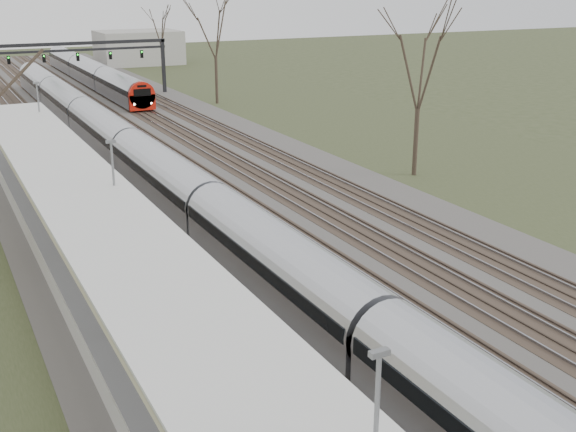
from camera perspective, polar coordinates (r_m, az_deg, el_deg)
name	(u,v)px	position (r m, az deg, el deg)	size (l,w,h in m)	color
track_bed	(156,156)	(54.11, -10.42, 4.70)	(24.00, 160.00, 0.22)	#474442
platform	(73,244)	(35.58, -16.61, -2.16)	(3.50, 69.00, 1.00)	#9E9B93
canopy	(88,200)	(30.29, -15.56, 1.24)	(4.10, 50.00, 3.11)	slate
signal_gantry	(70,53)	(82.26, -16.82, 12.22)	(21.00, 0.59, 6.08)	black
tree_east_far	(420,64)	(47.40, 10.39, 11.70)	(5.00, 5.00, 10.30)	#2D231C
train_near	(132,152)	(49.35, -12.24, 4.98)	(2.62, 90.21, 3.05)	#A9ACB3
train_far	(92,73)	(93.50, -15.26, 10.86)	(2.62, 45.21, 3.05)	#A9ACB3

